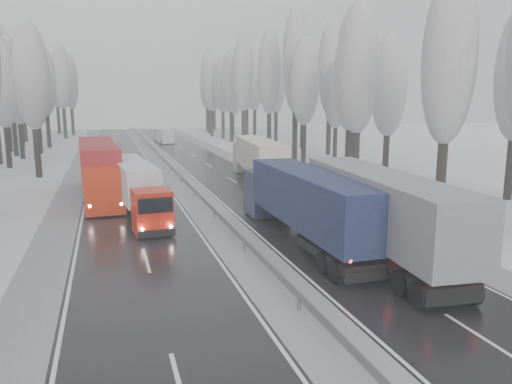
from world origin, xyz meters
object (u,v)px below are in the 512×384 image
truck_blue_box (303,200)px  truck_red_white (135,184)px  truck_grey_tarp (371,206)px  box_truck_distant (164,136)px  truck_red_red (99,166)px  truck_cream_box (257,157)px

truck_blue_box → truck_red_white: size_ratio=1.16×
truck_grey_tarp → truck_blue_box: 4.11m
box_truck_distant → truck_red_red: bearing=-109.3°
truck_blue_box → box_truck_distant: bearing=89.9°
box_truck_distant → truck_red_white: truck_red_white is taller
truck_blue_box → truck_cream_box: truck_cream_box is taller
truck_red_white → truck_red_red: size_ratio=0.79×
truck_blue_box → truck_cream_box: (3.68, 21.29, 0.02)m
truck_red_white → truck_grey_tarp: bearing=-56.3°
truck_grey_tarp → truck_red_red: bearing=128.3°
truck_red_white → truck_red_red: 7.10m
truck_blue_box → box_truck_distant: truck_blue_box is taller
truck_grey_tarp → box_truck_distant: (-2.73, 72.26, -1.29)m
box_truck_distant → truck_red_white: bearing=-105.5°
truck_grey_tarp → truck_cream_box: size_ratio=1.06×
truck_grey_tarp → truck_cream_box: bearing=91.6°
truck_blue_box → truck_red_white: truck_blue_box is taller
truck_cream_box → box_truck_distant: bearing=100.7°
box_truck_distant → truck_red_red: (-11.14, -51.65, 1.31)m
truck_red_red → truck_cream_box: bearing=11.6°
truck_blue_box → truck_cream_box: bearing=79.9°
truck_cream_box → truck_red_white: (-12.51, -10.54, -0.38)m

